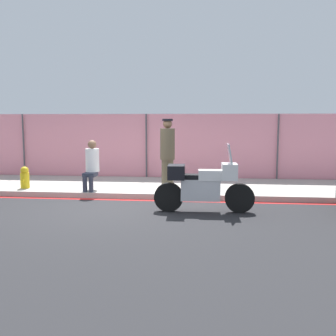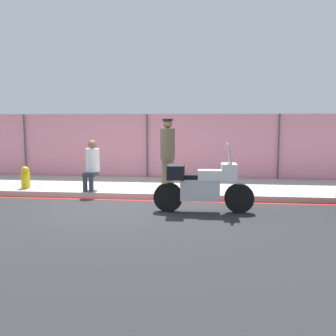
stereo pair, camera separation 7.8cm
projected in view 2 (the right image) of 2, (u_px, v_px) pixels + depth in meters
The scene contains 8 objects.
ground_plane at pixel (120, 207), 8.98m from camera, with size 120.00×120.00×0.00m, color #262628.
sidewalk at pixel (139, 187), 11.31m from camera, with size 30.72×2.96×0.14m.
curb_paint_stripe at pixel (127, 200), 9.77m from camera, with size 30.72×0.18×0.01m.
storefront_fence at pixel (148, 148), 12.74m from camera, with size 29.18×0.17×2.17m.
motorcycle at pixel (203, 185), 8.41m from camera, with size 2.16×0.54×1.48m.
officer_standing at pixel (168, 154), 10.22m from camera, with size 0.38×0.38×1.87m.
person_seated_on_curb at pixel (92, 162), 10.33m from camera, with size 0.36×0.67×1.31m.
fire_hydrant at pixel (25, 177), 10.64m from camera, with size 0.24×0.30×0.59m.
Camera 2 is at (2.10, -8.62, 1.97)m, focal length 42.00 mm.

